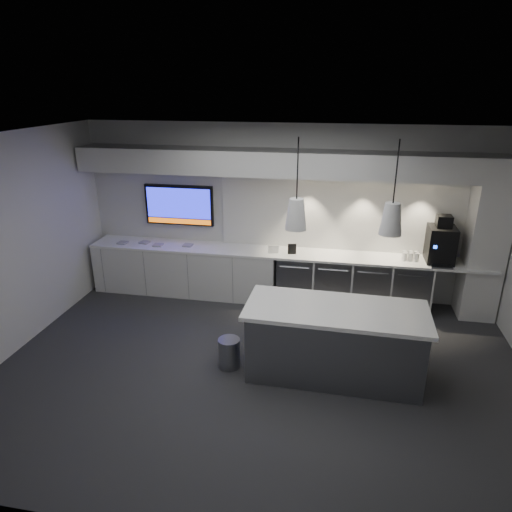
% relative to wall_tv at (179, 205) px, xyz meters
% --- Properties ---
extents(floor, '(7.00, 7.00, 0.00)m').
position_rel_wall_tv_xyz_m(floor, '(1.90, -2.45, -1.56)').
color(floor, '#2A2A2C').
rests_on(floor, ground).
extents(ceiling, '(7.00, 7.00, 0.00)m').
position_rel_wall_tv_xyz_m(ceiling, '(1.90, -2.45, 1.44)').
color(ceiling, black).
rests_on(ceiling, wall_back).
extents(wall_back, '(7.00, 0.00, 7.00)m').
position_rel_wall_tv_xyz_m(wall_back, '(1.90, 0.05, -0.06)').
color(wall_back, silver).
rests_on(wall_back, floor).
extents(wall_front, '(7.00, 0.00, 7.00)m').
position_rel_wall_tv_xyz_m(wall_front, '(1.90, -4.95, -0.06)').
color(wall_front, silver).
rests_on(wall_front, floor).
extents(wall_left, '(0.00, 7.00, 7.00)m').
position_rel_wall_tv_xyz_m(wall_left, '(-1.60, -2.45, -0.06)').
color(wall_left, silver).
rests_on(wall_left, floor).
extents(back_counter, '(6.80, 0.65, 0.04)m').
position_rel_wall_tv_xyz_m(back_counter, '(1.90, -0.27, -0.68)').
color(back_counter, white).
rests_on(back_counter, left_base_cabinets).
extents(left_base_cabinets, '(3.30, 0.63, 0.86)m').
position_rel_wall_tv_xyz_m(left_base_cabinets, '(0.15, -0.27, -1.13)').
color(left_base_cabinets, silver).
rests_on(left_base_cabinets, floor).
extents(fridge_unit_a, '(0.60, 0.61, 0.85)m').
position_rel_wall_tv_xyz_m(fridge_unit_a, '(2.15, -0.27, -1.13)').
color(fridge_unit_a, gray).
rests_on(fridge_unit_a, floor).
extents(fridge_unit_b, '(0.60, 0.61, 0.85)m').
position_rel_wall_tv_xyz_m(fridge_unit_b, '(2.78, -0.27, -1.13)').
color(fridge_unit_b, gray).
rests_on(fridge_unit_b, floor).
extents(fridge_unit_c, '(0.60, 0.61, 0.85)m').
position_rel_wall_tv_xyz_m(fridge_unit_c, '(3.41, -0.27, -1.13)').
color(fridge_unit_c, gray).
rests_on(fridge_unit_c, floor).
extents(fridge_unit_d, '(0.60, 0.61, 0.85)m').
position_rel_wall_tv_xyz_m(fridge_unit_d, '(4.04, -0.27, -1.13)').
color(fridge_unit_d, gray).
rests_on(fridge_unit_d, floor).
extents(backsplash, '(4.60, 0.03, 1.30)m').
position_rel_wall_tv_xyz_m(backsplash, '(3.10, 0.03, -0.01)').
color(backsplash, silver).
rests_on(backsplash, wall_back).
extents(soffit, '(6.90, 0.60, 0.40)m').
position_rel_wall_tv_xyz_m(soffit, '(1.90, -0.25, 0.84)').
color(soffit, silver).
rests_on(soffit, wall_back).
extents(column, '(0.55, 0.55, 2.60)m').
position_rel_wall_tv_xyz_m(column, '(5.10, -0.25, -0.26)').
color(column, silver).
rests_on(column, floor).
extents(wall_tv, '(1.25, 0.07, 0.72)m').
position_rel_wall_tv_xyz_m(wall_tv, '(0.00, 0.00, 0.00)').
color(wall_tv, black).
rests_on(wall_tv, wall_back).
extents(island, '(2.30, 1.03, 0.96)m').
position_rel_wall_tv_xyz_m(island, '(2.86, -2.36, -1.07)').
color(island, gray).
rests_on(island, floor).
extents(bin, '(0.31, 0.31, 0.41)m').
position_rel_wall_tv_xyz_m(bin, '(1.49, -2.44, -1.35)').
color(bin, gray).
rests_on(bin, floor).
extents(coffee_machine, '(0.42, 0.59, 0.76)m').
position_rel_wall_tv_xyz_m(coffee_machine, '(4.44, -0.25, -0.35)').
color(coffee_machine, black).
rests_on(coffee_machine, back_counter).
extents(sign_black, '(0.14, 0.05, 0.18)m').
position_rel_wall_tv_xyz_m(sign_black, '(2.08, -0.35, -0.57)').
color(sign_black, black).
rests_on(sign_black, back_counter).
extents(sign_white, '(0.18, 0.06, 0.14)m').
position_rel_wall_tv_xyz_m(sign_white, '(1.76, -0.38, -0.59)').
color(sign_white, white).
rests_on(sign_white, back_counter).
extents(cup_cluster, '(0.25, 0.16, 0.14)m').
position_rel_wall_tv_xyz_m(cup_cluster, '(4.00, -0.28, -0.59)').
color(cup_cluster, white).
rests_on(cup_cluster, back_counter).
extents(tray_a, '(0.17, 0.17, 0.02)m').
position_rel_wall_tv_xyz_m(tray_a, '(-0.98, -0.36, -0.65)').
color(tray_a, '#989898').
rests_on(tray_a, back_counter).
extents(tray_b, '(0.19, 0.19, 0.02)m').
position_rel_wall_tv_xyz_m(tray_b, '(-0.59, -0.27, -0.65)').
color(tray_b, '#989898').
rests_on(tray_b, back_counter).
extents(tray_c, '(0.17, 0.17, 0.02)m').
position_rel_wall_tv_xyz_m(tray_c, '(-0.30, -0.37, -0.65)').
color(tray_c, '#989898').
rests_on(tray_c, back_counter).
extents(tray_d, '(0.17, 0.17, 0.02)m').
position_rel_wall_tv_xyz_m(tray_d, '(0.22, -0.28, -0.65)').
color(tray_d, '#989898').
rests_on(tray_d, back_counter).
extents(pendant_left, '(0.26, 0.26, 1.07)m').
position_rel_wall_tv_xyz_m(pendant_left, '(2.32, -2.36, 0.59)').
color(pendant_left, silver).
rests_on(pendant_left, ceiling).
extents(pendant_right, '(0.26, 0.26, 1.07)m').
position_rel_wall_tv_xyz_m(pendant_right, '(3.40, -2.36, 0.59)').
color(pendant_right, silver).
rests_on(pendant_right, ceiling).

